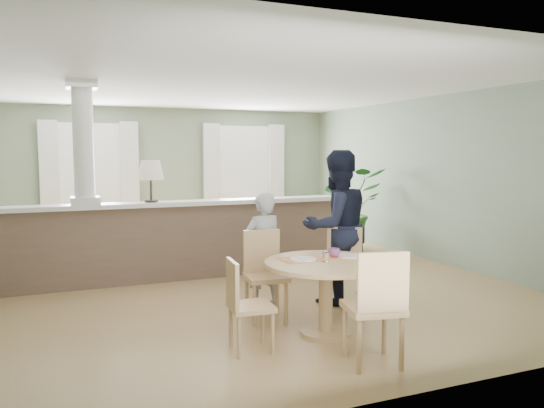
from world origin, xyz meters
name	(u,v)px	position (x,y,z in m)	size (l,w,h in m)	color
ground	(230,278)	(0.00, 0.00, 0.00)	(8.00, 8.00, 0.00)	tan
room_shell	(214,151)	(-0.03, 0.63, 1.81)	(7.02, 8.02, 2.71)	gray
pony_wall	(157,231)	(-0.99, 0.20, 0.71)	(5.32, 0.38, 2.70)	brown
sofa	(194,235)	(-0.15, 1.47, 0.42)	(2.85, 1.11, 0.83)	#9C7155
houseplant	(345,209)	(2.64, 1.33, 0.76)	(1.36, 1.18, 1.51)	#285E25
dining_table	(326,276)	(0.16, -2.58, 0.58)	(1.20, 1.20, 0.82)	tan
chair_far_boy	(264,270)	(-0.20, -1.85, 0.52)	(0.47, 0.47, 0.94)	tan
chair_far_man	(344,265)	(0.74, -1.93, 0.51)	(0.58, 0.58, 0.93)	tan
chair_near	(377,303)	(0.16, -3.47, 0.55)	(0.53, 0.53, 1.00)	tan
chair_side	(244,301)	(-0.74, -2.72, 0.46)	(0.41, 0.41, 0.84)	tan
child_person	(263,250)	(-0.07, -1.48, 0.67)	(0.49, 0.32, 1.33)	#9E9EA3
man_person	(336,227)	(0.81, -1.63, 0.91)	(0.88, 0.69, 1.82)	black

